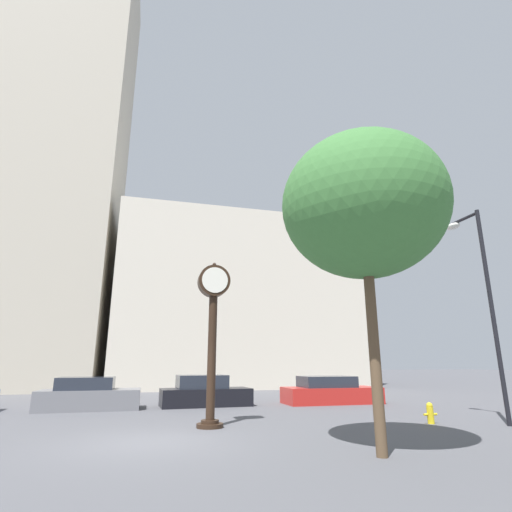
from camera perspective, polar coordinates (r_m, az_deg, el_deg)
name	(u,v)px	position (r m, az deg, el deg)	size (l,w,h in m)	color
ground_plane	(150,442)	(11.12, -14.85, -24.32)	(200.00, 200.00, 0.00)	#515156
building_tall_tower	(47,144)	(40.77, -27.69, 13.97)	(12.75, 12.00, 40.98)	#BCB29E
building_storefront_row	(234,305)	(36.07, -3.21, -6.99)	(19.73, 12.00, 13.85)	beige
street_clock	(213,320)	(13.07, -6.19, -9.01)	(1.03, 0.81, 5.12)	black
car_grey	(89,396)	(19.04, -22.76, -17.94)	(4.04, 1.86, 1.31)	slate
car_black	(205,393)	(19.32, -7.34, -18.84)	(4.11, 1.93, 1.35)	black
car_red	(330,392)	(20.71, 10.56, -18.54)	(4.65, 1.98, 1.27)	red
fire_hydrant_far	(430,413)	(14.90, 23.63, -19.84)	(0.48, 0.21, 0.65)	yellow
street_lamp_right	(479,280)	(15.88, 29.28, -3.03)	(0.36, 1.57, 7.13)	black
bare_tree	(363,206)	(10.07, 15.10, 6.86)	(3.94, 3.94, 7.34)	brown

